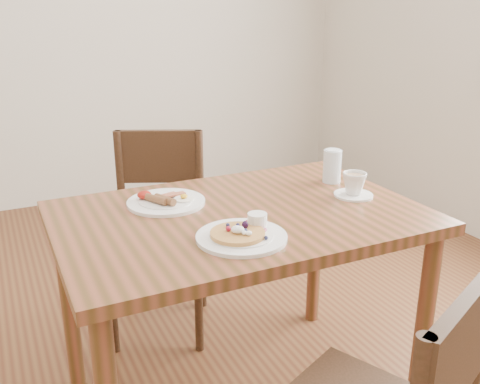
{
  "coord_description": "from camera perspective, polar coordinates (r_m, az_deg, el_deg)",
  "views": [
    {
      "loc": [
        -0.72,
        -1.5,
        1.4
      ],
      "look_at": [
        0.0,
        0.0,
        0.82
      ],
      "focal_mm": 40.0,
      "sensor_mm": 36.0,
      "label": 1
    }
  ],
  "objects": [
    {
      "name": "water_glass",
      "position": [
        2.09,
        9.81,
        2.73
      ],
      "size": [
        0.07,
        0.07,
        0.13
      ],
      "primitive_type": "cylinder",
      "color": "silver",
      "rests_on": "dining_table"
    },
    {
      "name": "teacup_saucer",
      "position": [
        1.96,
        12.07,
        0.68
      ],
      "size": [
        0.14,
        0.14,
        0.09
      ],
      "color": "white",
      "rests_on": "dining_table"
    },
    {
      "name": "pancake_plate",
      "position": [
        1.57,
        0.25,
        -4.51
      ],
      "size": [
        0.27,
        0.27,
        0.06
      ],
      "color": "white",
      "rests_on": "dining_table"
    },
    {
      "name": "chair_far",
      "position": [
        2.39,
        -8.66,
        -3.28
      ],
      "size": [
        0.55,
        0.55,
        0.88
      ],
      "rotation": [
        0.0,
        0.0,
        2.72
      ],
      "color": "#3F2316",
      "rests_on": "ground"
    },
    {
      "name": "breakfast_plate",
      "position": [
        1.86,
        -8.0,
        -0.95
      ],
      "size": [
        0.27,
        0.27,
        0.04
      ],
      "color": "white",
      "rests_on": "dining_table"
    },
    {
      "name": "dining_table",
      "position": [
        1.82,
        -0.0,
        -5.03
      ],
      "size": [
        1.2,
        0.8,
        0.75
      ],
      "color": "brown",
      "rests_on": "ground"
    }
  ]
}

